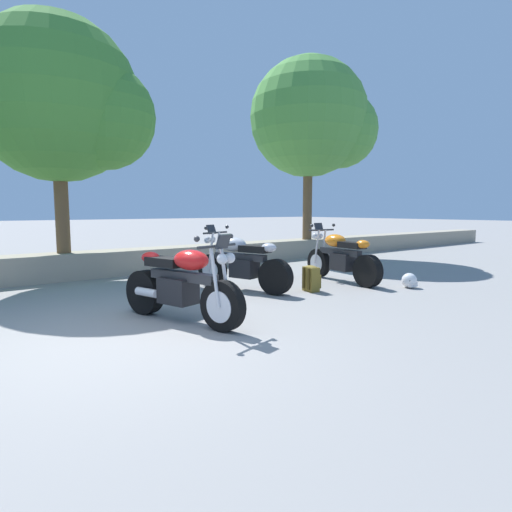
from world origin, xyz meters
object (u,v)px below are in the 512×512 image
at_px(motorcycle_red_near_left, 182,285).
at_px(leafy_tree_mid_left, 66,104).
at_px(motorcycle_silver_centre, 241,264).
at_px(motorcycle_orange_far_right, 341,258).
at_px(rider_backpack, 311,278).
at_px(leafy_tree_mid_right, 315,121).
at_px(rider_helmet, 410,281).

xyz_separation_m(motorcycle_red_near_left, leafy_tree_mid_left, (-0.19, 4.54, 3.13)).
xyz_separation_m(motorcycle_red_near_left, motorcycle_silver_centre, (1.90, 1.33, 0.00)).
height_order(motorcycle_orange_far_right, leafy_tree_mid_left, leafy_tree_mid_left).
height_order(motorcycle_silver_centre, leafy_tree_mid_left, leafy_tree_mid_left).
relative_size(rider_backpack, leafy_tree_mid_right, 0.09).
xyz_separation_m(motorcycle_orange_far_right, rider_helmet, (0.50, -1.26, -0.35)).
bearing_deg(leafy_tree_mid_left, motorcycle_orange_far_right, -41.26).
distance_m(rider_backpack, leafy_tree_mid_right, 6.76).
xyz_separation_m(rider_backpack, leafy_tree_mid_left, (-3.02, 4.07, 3.37)).
bearing_deg(motorcycle_silver_centre, rider_backpack, -42.93).
xyz_separation_m(motorcycle_orange_far_right, leafy_tree_mid_right, (2.75, 3.51, 3.63)).
distance_m(motorcycle_red_near_left, leafy_tree_mid_left, 5.52).
relative_size(motorcycle_red_near_left, leafy_tree_mid_right, 0.37).
bearing_deg(rider_backpack, motorcycle_orange_far_right, 16.99).
bearing_deg(rider_backpack, leafy_tree_mid_left, 126.55).
bearing_deg(motorcycle_red_near_left, motorcycle_silver_centre, 35.13).
relative_size(rider_backpack, leafy_tree_mid_left, 0.10).
distance_m(motorcycle_silver_centre, rider_helmet, 3.18).
distance_m(rider_helmet, leafy_tree_mid_right, 6.61).
bearing_deg(motorcycle_orange_far_right, motorcycle_silver_centre, 166.88).
distance_m(motorcycle_silver_centre, leafy_tree_mid_right, 6.80).
bearing_deg(leafy_tree_mid_right, rider_helmet, -115.31).
bearing_deg(motorcycle_orange_far_right, rider_backpack, -163.01).
bearing_deg(rider_backpack, leafy_tree_mid_right, 44.43).
distance_m(motorcycle_silver_centre, rider_backpack, 1.29).
bearing_deg(motorcycle_red_near_left, motorcycle_orange_far_right, 11.74).
distance_m(motorcycle_orange_far_right, leafy_tree_mid_left, 6.43).
distance_m(leafy_tree_mid_left, leafy_tree_mid_right, 7.00).
xyz_separation_m(motorcycle_orange_far_right, leafy_tree_mid_left, (-4.22, 3.70, 3.13)).
bearing_deg(motorcycle_silver_centre, motorcycle_red_near_left, -144.87).
height_order(motorcycle_orange_far_right, leafy_tree_mid_right, leafy_tree_mid_right).
distance_m(motorcycle_silver_centre, motorcycle_orange_far_right, 2.19).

